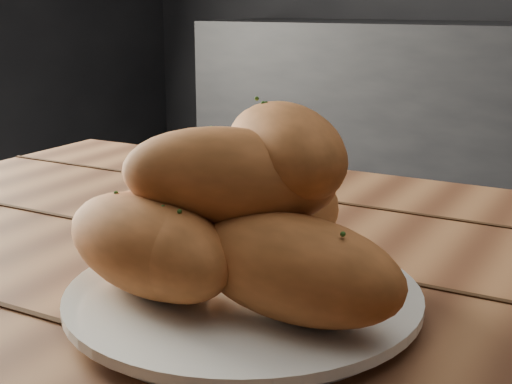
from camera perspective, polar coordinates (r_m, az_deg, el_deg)
name	(u,v)px	position (r m, az deg, el deg)	size (l,w,h in m)	color
plate	(243,298)	(0.55, -1.02, -8.52)	(0.27, 0.27, 0.02)	white
bread_rolls	(228,218)	(0.54, -2.23, -2.07)	(0.30, 0.25, 0.14)	#C26A35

